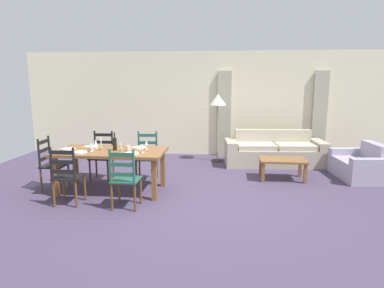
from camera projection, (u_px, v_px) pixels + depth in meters
name	position (u px, v px, depth m)	size (l,w,h in m)	color
ground_plane	(192.00, 195.00, 5.79)	(9.60, 9.60, 0.02)	#463A55
wall_far	(205.00, 104.00, 8.76)	(9.60, 0.16, 2.70)	#F0E7BE
curtain_panel_left	(224.00, 114.00, 8.62)	(0.35, 0.08, 2.20)	#AEAC91
curtain_panel_right	(319.00, 115.00, 8.38)	(0.35, 0.08, 2.20)	#AEAC91
dining_table	(111.00, 155.00, 5.85)	(1.90, 0.96, 0.75)	brown
dining_chair_near_left	(67.00, 176.00, 5.23)	(0.43, 0.41, 0.96)	black
dining_chair_near_right	(125.00, 179.00, 5.08)	(0.42, 0.40, 0.96)	#245847
dining_chair_far_left	(102.00, 156.00, 6.65)	(0.43, 0.41, 0.96)	black
dining_chair_far_right	(147.00, 156.00, 6.59)	(0.45, 0.43, 0.96)	#25554E
dining_chair_head_west	(51.00, 164.00, 5.99)	(0.41, 0.43, 0.96)	black
dinner_plate_near_left	(80.00, 152.00, 5.63)	(0.24, 0.24, 0.02)	white
fork_near_left	(72.00, 152.00, 5.65)	(0.02, 0.17, 0.01)	silver
dinner_plate_near_right	(132.00, 153.00, 5.54)	(0.24, 0.24, 0.02)	white
fork_near_right	(123.00, 154.00, 5.56)	(0.02, 0.17, 0.01)	silver
dinner_plate_far_left	(92.00, 146.00, 6.12)	(0.24, 0.24, 0.02)	white
fork_far_left	(84.00, 147.00, 6.14)	(0.02, 0.17, 0.01)	silver
dinner_plate_far_right	(139.00, 147.00, 6.03)	(0.24, 0.24, 0.02)	white
fork_far_right	(131.00, 148.00, 6.05)	(0.02, 0.17, 0.01)	silver
dinner_plate_head_west	(68.00, 149.00, 5.91)	(0.24, 0.24, 0.02)	white
fork_head_west	(60.00, 149.00, 5.93)	(0.02, 0.17, 0.01)	silver
wine_bottle	(115.00, 144.00, 5.82)	(0.07, 0.07, 0.32)	black
wine_glass_near_left	(91.00, 145.00, 5.71)	(0.06, 0.06, 0.16)	white
wine_glass_near_right	(142.00, 146.00, 5.60)	(0.06, 0.06, 0.16)	white
wine_glass_far_left	(96.00, 142.00, 5.96)	(0.06, 0.06, 0.16)	white
wine_glass_far_right	(146.00, 143.00, 5.91)	(0.06, 0.06, 0.16)	white
coffee_cup_primary	(128.00, 148.00, 5.79)	(0.07, 0.07, 0.09)	beige
coffee_cup_secondary	(92.00, 148.00, 5.83)	(0.07, 0.07, 0.09)	beige
candle_tall	(101.00, 146.00, 5.86)	(0.05, 0.05, 0.24)	#998C66
candle_short	(121.00, 149.00, 5.77)	(0.05, 0.05, 0.16)	#998C66
couch	(274.00, 152.00, 7.82)	(2.34, 0.98, 0.80)	#B5AA92
coffee_table	(283.00, 162.00, 6.62)	(0.90, 0.56, 0.42)	brown
armchair_upholstered	(362.00, 166.00, 6.73)	(0.91, 1.23, 0.72)	#A59CB2
standing_lamp	(218.00, 104.00, 7.93)	(0.40, 0.40, 1.64)	#332D28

